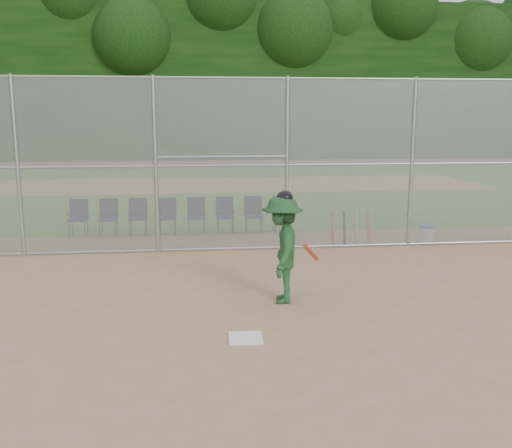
{
  "coord_description": "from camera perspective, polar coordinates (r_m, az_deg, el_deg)",
  "views": [
    {
      "loc": [
        -1.18,
        -8.04,
        3.12
      ],
      "look_at": [
        0.0,
        2.5,
        1.1
      ],
      "focal_mm": 40.0,
      "sensor_mm": 36.0,
      "label": 1
    }
  ],
  "objects": [
    {
      "name": "ground",
      "position": [
        8.7,
        1.86,
        -10.23
      ],
      "size": [
        100.0,
        100.0,
        0.0
      ],
      "primitive_type": "plane",
      "color": "tan",
      "rests_on": "ground"
    },
    {
      "name": "backstop_fence",
      "position": [
        13.13,
        -1.22,
        6.19
      ],
      "size": [
        16.09,
        0.09,
        4.0
      ],
      "color": "gray",
      "rests_on": "ground"
    },
    {
      "name": "chair_7",
      "position": [
        15.5,
        2.61,
        0.97
      ],
      "size": [
        0.54,
        0.52,
        0.96
      ],
      "primitive_type": null,
      "color": "#0F1537",
      "rests_on": "ground"
    },
    {
      "name": "chair_2",
      "position": [
        15.39,
        -11.74,
        0.68
      ],
      "size": [
        0.54,
        0.52,
        0.96
      ],
      "primitive_type": null,
      "color": "#0F1537",
      "rests_on": "ground"
    },
    {
      "name": "water_cooler",
      "position": [
        14.74,
        16.63,
        -0.99
      ],
      "size": [
        0.36,
        0.36,
        0.45
      ],
      "color": "white",
      "rests_on": "ground"
    },
    {
      "name": "chair_4",
      "position": [
        15.32,
        -5.99,
        0.8
      ],
      "size": [
        0.54,
        0.52,
        0.96
      ],
      "primitive_type": null,
      "color": "#0F1537",
      "rests_on": "ground"
    },
    {
      "name": "home_plate",
      "position": [
        8.26,
        -1.05,
        -11.31
      ],
      "size": [
        0.49,
        0.49,
        0.02
      ],
      "primitive_type": "cube",
      "rotation": [
        0.0,
        0.0,
        -0.04
      ],
      "color": "white",
      "rests_on": "ground"
    },
    {
      "name": "chair_0",
      "position": [
        15.61,
        -17.39,
        0.55
      ],
      "size": [
        0.54,
        0.52,
        0.96
      ],
      "primitive_type": null,
      "color": "#0F1537",
      "rests_on": "ground"
    },
    {
      "name": "chair_3",
      "position": [
        15.33,
        -8.87,
        0.74
      ],
      "size": [
        0.54,
        0.52,
        0.96
      ],
      "primitive_type": null,
      "color": "#0F1537",
      "rests_on": "ground"
    },
    {
      "name": "treeline",
      "position": [
        28.16,
        -4.11,
        15.61
      ],
      "size": [
        81.0,
        60.0,
        11.0
      ],
      "color": "black",
      "rests_on": "ground"
    },
    {
      "name": "chair_5",
      "position": [
        15.34,
        -3.1,
        0.86
      ],
      "size": [
        0.54,
        0.52,
        0.96
      ],
      "primitive_type": null,
      "color": "#0F1537",
      "rests_on": "ground"
    },
    {
      "name": "grass_strip",
      "position": [
        26.25,
        -3.77,
        3.95
      ],
      "size": [
        100.0,
        100.0,
        0.0
      ],
      "primitive_type": "plane",
      "color": "#376E21",
      "rests_on": "ground"
    },
    {
      "name": "chair_6",
      "position": [
        15.4,
        -0.23,
        0.92
      ],
      "size": [
        0.54,
        0.52,
        0.96
      ],
      "primitive_type": null,
      "color": "#0F1537",
      "rests_on": "ground"
    },
    {
      "name": "chair_1",
      "position": [
        15.48,
        -14.59,
        0.61
      ],
      "size": [
        0.54,
        0.52,
        0.96
      ],
      "primitive_type": null,
      "color": "#0F1537",
      "rests_on": "ground"
    },
    {
      "name": "spare_bats",
      "position": [
        14.07,
        9.41,
        -0.42
      ],
      "size": [
        0.96,
        0.29,
        0.85
      ],
      "color": "#D84C14",
      "rests_on": "ground"
    },
    {
      "name": "dirt_patch_far",
      "position": [
        26.25,
        -3.77,
        3.95
      ],
      "size": [
        24.0,
        24.0,
        0.0
      ],
      "primitive_type": "plane",
      "color": "tan",
      "rests_on": "ground"
    },
    {
      "name": "batter_at_plate",
      "position": [
        9.58,
        2.64,
        -2.48
      ],
      "size": [
        1.04,
        1.4,
        1.91
      ],
      "color": "#1D4924",
      "rests_on": "ground"
    }
  ]
}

